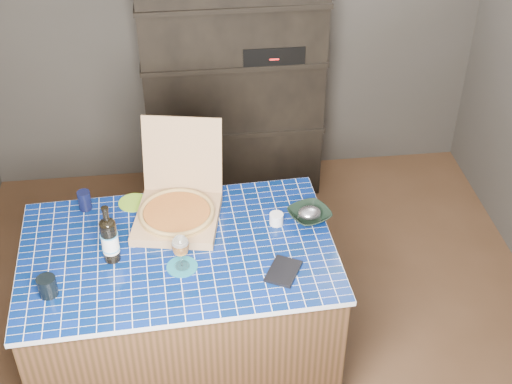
{
  "coord_description": "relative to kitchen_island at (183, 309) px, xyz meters",
  "views": [
    {
      "loc": [
        -0.35,
        -2.79,
        3.16
      ],
      "look_at": [
        -0.02,
        0.0,
        1.06
      ],
      "focal_mm": 50.0,
      "sensor_mm": 36.0,
      "label": 1
    }
  ],
  "objects": [
    {
      "name": "room",
      "position": [
        0.43,
        0.14,
        0.83
      ],
      "size": [
        3.5,
        3.5,
        3.5
      ],
      "color": "brown",
      "rests_on": "ground"
    },
    {
      "name": "shelving_unit",
      "position": [
        0.43,
        1.67,
        0.48
      ],
      "size": [
        1.2,
        0.41,
        1.8
      ],
      "color": "black",
      "rests_on": "floor"
    },
    {
      "name": "kitchen_island",
      "position": [
        0.0,
        0.0,
        0.0
      ],
      "size": [
        1.58,
        1.05,
        0.84
      ],
      "rotation": [
        0.0,
        0.0,
        0.05
      ],
      "color": "#4F301F",
      "rests_on": "floor"
    },
    {
      "name": "pizza_box",
      "position": [
        0.01,
        0.24,
        0.49
      ],
      "size": [
        0.5,
        0.58,
        0.45
      ],
      "rotation": [
        0.0,
        0.0,
        -0.19
      ],
      "color": "#A97D57",
      "rests_on": "kitchen_island"
    },
    {
      "name": "mead_bottle",
      "position": [
        -0.31,
        -0.03,
        0.55
      ],
      "size": [
        0.08,
        0.08,
        0.32
      ],
      "color": "black",
      "rests_on": "kitchen_island"
    },
    {
      "name": "teal_trivet",
      "position": [
        0.02,
        -0.13,
        0.42
      ],
      "size": [
        0.15,
        0.15,
        0.01
      ],
      "primitive_type": "cylinder",
      "color": "#166172",
      "rests_on": "kitchen_island"
    },
    {
      "name": "wine_glass",
      "position": [
        0.02,
        -0.13,
        0.55
      ],
      "size": [
        0.08,
        0.08,
        0.19
      ],
      "color": "white",
      "rests_on": "teal_trivet"
    },
    {
      "name": "tumbler",
      "position": [
        -0.59,
        -0.24,
        0.47
      ],
      "size": [
        0.09,
        0.09,
        0.1
      ],
      "primitive_type": "cylinder",
      "color": "black",
      "rests_on": "kitchen_island"
    },
    {
      "name": "dvd_case",
      "position": [
        0.49,
        -0.22,
        0.43
      ],
      "size": [
        0.2,
        0.23,
        0.01
      ],
      "primitive_type": "cube",
      "rotation": [
        0.0,
        0.0,
        -0.48
      ],
      "color": "black",
      "rests_on": "kitchen_island"
    },
    {
      "name": "bowl",
      "position": [
        0.68,
        0.16,
        0.45
      ],
      "size": [
        0.27,
        0.27,
        0.05
      ],
      "primitive_type": "imported",
      "rotation": [
        0.0,
        0.0,
        0.41
      ],
      "color": "black",
      "rests_on": "kitchen_island"
    },
    {
      "name": "foil_contents",
      "position": [
        0.68,
        0.16,
        0.46
      ],
      "size": [
        0.12,
        0.1,
        0.06
      ],
      "primitive_type": "ellipsoid",
      "color": "#ACAAB5",
      "rests_on": "bowl"
    },
    {
      "name": "white_jar",
      "position": [
        0.51,
        0.14,
        0.45
      ],
      "size": [
        0.07,
        0.07,
        0.06
      ],
      "primitive_type": "cylinder",
      "color": "silver",
      "rests_on": "kitchen_island"
    },
    {
      "name": "navy_cup",
      "position": [
        -0.47,
        0.38,
        0.47
      ],
      "size": [
        0.07,
        0.07,
        0.11
      ],
      "primitive_type": "cylinder",
      "color": "black",
      "rests_on": "kitchen_island"
    },
    {
      "name": "green_trivet",
      "position": [
        -0.22,
        0.4,
        0.42
      ],
      "size": [
        0.16,
        0.16,
        0.01
      ],
      "primitive_type": "cylinder",
      "color": "#78B226",
      "rests_on": "kitchen_island"
    }
  ]
}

